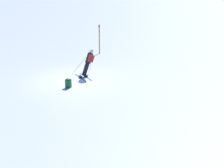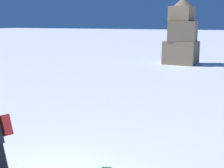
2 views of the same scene
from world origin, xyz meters
name	(u,v)px [view 1 (image 1 of 2)]	position (x,y,z in m)	size (l,w,h in m)	color
ground_plane	(75,80)	(0.00, 0.00, 0.00)	(300.00, 300.00, 0.00)	white
skier	(88,61)	(-0.97, 0.13, 0.98)	(1.25, 1.78, 1.79)	#1E7AC6
spare_backpack	(68,83)	(1.20, 0.87, 0.24)	(0.32, 0.36, 0.50)	#236633
trail_marker	(99,38)	(-5.82, -4.00, 1.28)	(0.13, 0.13, 2.36)	orange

